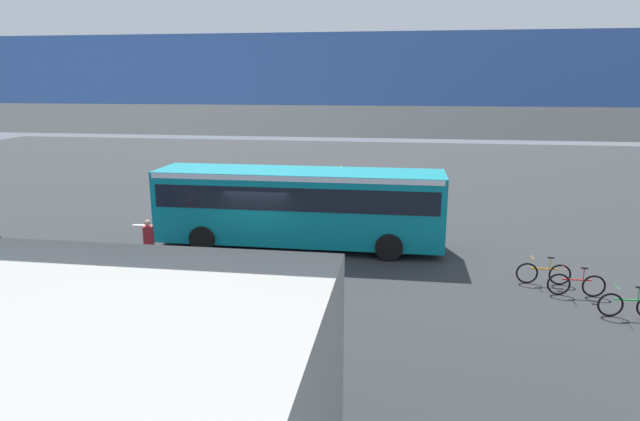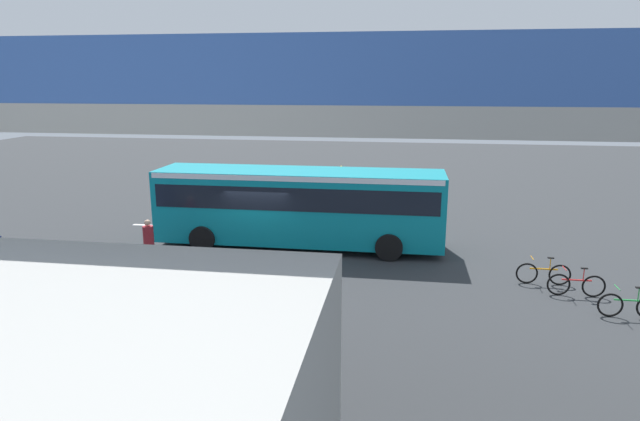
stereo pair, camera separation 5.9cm
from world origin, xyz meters
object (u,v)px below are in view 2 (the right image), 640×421
(pedestrian, at_px, (149,244))
(traffic_sign, at_px, (341,186))
(bicycle_green, at_px, (630,306))
(city_bus, at_px, (299,202))
(bicycle_red, at_px, (576,285))
(bicycle_orange, at_px, (543,274))

(pedestrian, relative_size, traffic_sign, 0.64)
(bicycle_green, height_order, traffic_sign, traffic_sign)
(city_bus, distance_m, pedestrian, 6.02)
(city_bus, bearing_deg, traffic_sign, -110.32)
(city_bus, relative_size, traffic_sign, 4.12)
(bicycle_green, relative_size, bicycle_red, 1.00)
(bicycle_orange, height_order, pedestrian, pedestrian)
(bicycle_green, bearing_deg, bicycle_orange, -53.09)
(bicycle_green, distance_m, bicycle_red, 1.81)
(city_bus, height_order, bicycle_red, city_bus)
(city_bus, relative_size, bicycle_green, 6.52)
(bicycle_orange, bearing_deg, bicycle_red, 130.00)
(bicycle_green, distance_m, traffic_sign, 12.99)
(pedestrian, height_order, traffic_sign, traffic_sign)
(pedestrian, bearing_deg, bicycle_red, 177.82)
(pedestrian, bearing_deg, traffic_sign, -132.18)
(bicycle_orange, relative_size, traffic_sign, 0.63)
(city_bus, xyz_separation_m, traffic_sign, (-1.28, -3.46, 0.01))
(traffic_sign, bearing_deg, bicycle_orange, 139.58)
(city_bus, distance_m, bicycle_orange, 9.47)
(city_bus, xyz_separation_m, bicycle_red, (-9.63, 3.91, -1.51))
(pedestrian, bearing_deg, bicycle_green, 172.55)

